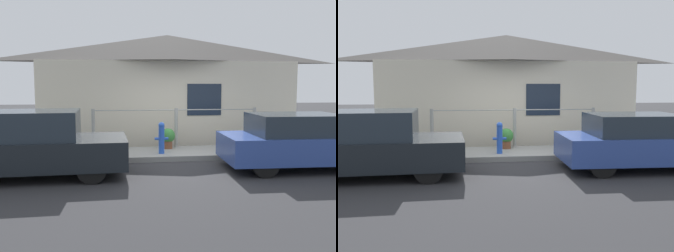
% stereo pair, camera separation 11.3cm
% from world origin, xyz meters
% --- Properties ---
extents(ground_plane, '(60.00, 60.00, 0.00)m').
position_xyz_m(ground_plane, '(0.00, 0.00, 0.00)').
color(ground_plane, '#2D2D30').
extents(sidewalk, '(24.00, 1.64, 0.14)m').
position_xyz_m(sidewalk, '(0.00, 0.82, 0.07)').
color(sidewalk, gray).
rests_on(sidewalk, ground_plane).
extents(house, '(8.72, 2.23, 3.65)m').
position_xyz_m(house, '(0.00, 3.29, 2.94)').
color(house, beige).
rests_on(house, ground_plane).
extents(fence, '(4.90, 0.10, 1.15)m').
position_xyz_m(fence, '(0.00, 1.49, 0.78)').
color(fence, '#999993').
rests_on(fence, sidewalk).
extents(car_left, '(3.91, 1.90, 1.43)m').
position_xyz_m(car_left, '(-3.50, -1.14, 0.70)').
color(car_left, black).
rests_on(car_left, ground_plane).
extents(car_right, '(3.72, 1.87, 1.30)m').
position_xyz_m(car_right, '(2.52, -1.14, 0.65)').
color(car_right, '#2D4793').
rests_on(car_right, ground_plane).
extents(fire_hydrant, '(0.37, 0.16, 0.84)m').
position_xyz_m(fire_hydrant, '(-0.55, 0.47, 0.58)').
color(fire_hydrant, blue).
rests_on(fire_hydrant, sidewalk).
extents(potted_plant_near_hydrant, '(0.42, 0.42, 0.58)m').
position_xyz_m(potted_plant_near_hydrant, '(-0.28, 1.24, 0.47)').
color(potted_plant_near_hydrant, brown).
rests_on(potted_plant_near_hydrant, sidewalk).
extents(potted_plant_by_fence, '(0.37, 0.37, 0.50)m').
position_xyz_m(potted_plant_by_fence, '(-3.57, 1.32, 0.42)').
color(potted_plant_by_fence, slate).
rests_on(potted_plant_by_fence, sidewalk).
extents(potted_plant_corner, '(0.34, 0.34, 0.49)m').
position_xyz_m(potted_plant_corner, '(2.56, 0.93, 0.40)').
color(potted_plant_corner, slate).
rests_on(potted_plant_corner, sidewalk).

